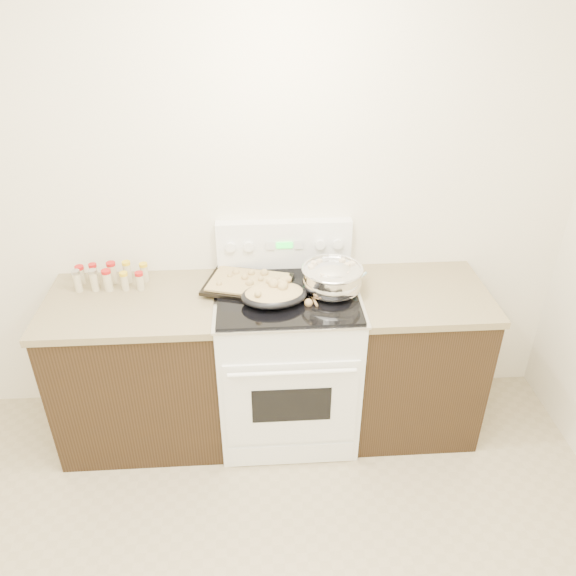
{
  "coord_description": "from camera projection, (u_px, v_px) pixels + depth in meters",
  "views": [
    {
      "loc": [
        0.19,
        -1.13,
        2.5
      ],
      "look_at": [
        0.35,
        1.37,
        1.0
      ],
      "focal_mm": 35.0,
      "sensor_mm": 36.0,
      "label": 1
    }
  ],
  "objects": [
    {
      "name": "spice_jars",
      "position": [
        110.0,
        276.0,
        3.06
      ],
      "size": [
        0.4,
        0.15,
        0.13
      ],
      "color": "#BFB28C",
      "rests_on": "counter_left"
    },
    {
      "name": "wooden_spoon",
      "position": [
        309.0,
        299.0,
        2.92
      ],
      "size": [
        0.07,
        0.27,
        0.04
      ],
      "color": "#AA7E4E",
      "rests_on": "kitchen_range"
    },
    {
      "name": "roasting_pan",
      "position": [
        274.0,
        294.0,
        2.89
      ],
      "size": [
        0.37,
        0.28,
        0.12
      ],
      "color": "black",
      "rests_on": "kitchen_range"
    },
    {
      "name": "counter_left",
      "position": [
        142.0,
        368.0,
        3.2
      ],
      "size": [
        0.93,
        0.67,
        0.92
      ],
      "color": "black",
      "rests_on": "ground"
    },
    {
      "name": "baking_sheet",
      "position": [
        248.0,
        283.0,
        3.04
      ],
      "size": [
        0.52,
        0.43,
        0.06
      ],
      "color": "black",
      "rests_on": "kitchen_range"
    },
    {
      "name": "mixing_bowl",
      "position": [
        332.0,
        280.0,
        2.96
      ],
      "size": [
        0.41,
        0.41,
        0.19
      ],
      "color": "silver",
      "rests_on": "kitchen_range"
    },
    {
      "name": "blue_ladle",
      "position": [
        352.0,
        289.0,
        2.96
      ],
      "size": [
        0.16,
        0.24,
        0.09
      ],
      "color": "#97CBE1",
      "rests_on": "kitchen_range"
    },
    {
      "name": "counter_right",
      "position": [
        411.0,
        357.0,
        3.29
      ],
      "size": [
        0.73,
        0.67,
        0.92
      ],
      "color": "black",
      "rests_on": "ground"
    },
    {
      "name": "room_shell",
      "position": [
        181.0,
        332.0,
        1.37
      ],
      "size": [
        4.1,
        3.6,
        2.75
      ],
      "color": "white",
      "rests_on": "ground"
    },
    {
      "name": "kitchen_range",
      "position": [
        287.0,
        359.0,
        3.23
      ],
      "size": [
        0.78,
        0.73,
        1.22
      ],
      "color": "white",
      "rests_on": "ground"
    }
  ]
}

